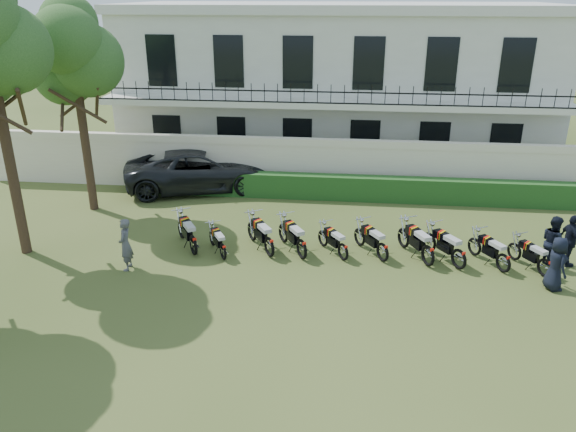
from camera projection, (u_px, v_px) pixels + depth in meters
The scene contains 20 objects.
ground at pixel (314, 282), 16.44m from camera, with size 100.00×100.00×0.00m, color #3B4A1D.
perimeter_wall at pixel (328, 166), 23.38m from camera, with size 30.00×0.35×2.30m.
hedge at pixel (351, 188), 22.78m from camera, with size 18.00×0.60×1.00m, color #204418.
building at pixel (335, 82), 27.92m from camera, with size 20.40×9.60×7.40m.
tree_west_near at pixel (74, 53), 19.79m from camera, with size 3.40×3.20×7.90m.
motorcycle_0 at pixel (193, 240), 17.93m from camera, with size 1.19×1.84×1.14m.
motorcycle_1 at pixel (223, 248), 17.66m from camera, with size 0.93×1.50×0.92m.
motorcycle_2 at pixel (269, 242), 17.80m from camera, with size 1.21×1.81×1.14m.
motorcycle_3 at pixel (302, 244), 17.66m from camera, with size 1.16×1.81×1.12m.
motorcycle_4 at pixel (343, 248), 17.61m from camera, with size 1.08×1.49×0.96m.
motorcycle_5 at pixel (383, 248), 17.51m from camera, with size 1.12×1.67×1.05m.
motorcycle_6 at pixel (428, 251), 17.21m from camera, with size 1.07×1.94×1.15m.
motorcycle_7 at pixel (459, 254), 17.02m from camera, with size 1.18×1.78×1.11m.
motorcycle_8 at pixel (504, 259), 16.84m from camera, with size 1.01×1.67×1.02m.
motorcycle_9 at pixel (546, 263), 16.59m from camera, with size 0.97×1.59×0.98m.
suv at pixel (200, 170), 23.87m from camera, with size 2.88×6.25×1.74m, color black.
inspector at pixel (125, 245), 16.94m from camera, with size 0.60×0.39×1.64m, color #5B5B60.
officer_3 at pixel (557, 264), 15.81m from camera, with size 0.78×0.51×1.59m, color black.
officer_4 at pixel (553, 242), 17.10m from camera, with size 0.81×0.63×1.66m, color black.
officer_5 at pixel (570, 241), 17.17m from camera, with size 0.97×0.41×1.66m, color black.
Camera 1 is at (0.90, -14.52, 7.94)m, focal length 35.00 mm.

